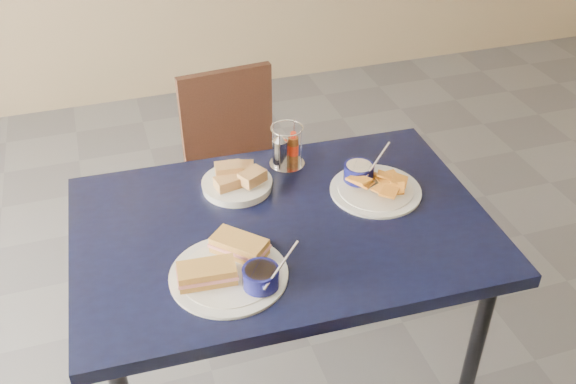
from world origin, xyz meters
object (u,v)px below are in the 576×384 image
object	(u,v)px
plantain_plate	(370,183)
bread_basket	(237,181)
condiment_caddy	(285,149)
dining_table	(282,243)
chair_far	(237,157)
sandwich_plate	(232,268)

from	to	relation	value
plantain_plate	bread_basket	world-z (taller)	plantain_plate
bread_basket	condiment_caddy	distance (m)	0.19
dining_table	condiment_caddy	distance (m)	0.32
chair_far	sandwich_plate	size ratio (longest dim) A/B	2.55
dining_table	condiment_caddy	xyz separation A→B (m)	(0.10, 0.27, 0.13)
dining_table	sandwich_plate	xyz separation A→B (m)	(-0.18, -0.16, 0.10)
dining_table	bread_basket	size ratio (longest dim) A/B	5.69
dining_table	chair_far	bearing A→B (deg)	85.60
dining_table	bread_basket	distance (m)	0.23
condiment_caddy	dining_table	bearing A→B (deg)	-109.43
sandwich_plate	condiment_caddy	world-z (taller)	condiment_caddy
plantain_plate	condiment_caddy	xyz separation A→B (m)	(-0.20, 0.20, 0.04)
sandwich_plate	dining_table	bearing A→B (deg)	42.11
chair_far	bread_basket	bearing A→B (deg)	-102.74
plantain_plate	sandwich_plate	bearing A→B (deg)	-153.46
dining_table	bread_basket	world-z (taller)	bread_basket
chair_far	condiment_caddy	bearing A→B (deg)	-86.31
condiment_caddy	chair_far	bearing A→B (deg)	93.69
dining_table	bread_basket	xyz separation A→B (m)	(-0.08, 0.20, 0.10)
dining_table	chair_far	distance (m)	0.84
dining_table	chair_far	world-z (taller)	chair_far
chair_far	sandwich_plate	distance (m)	1.05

